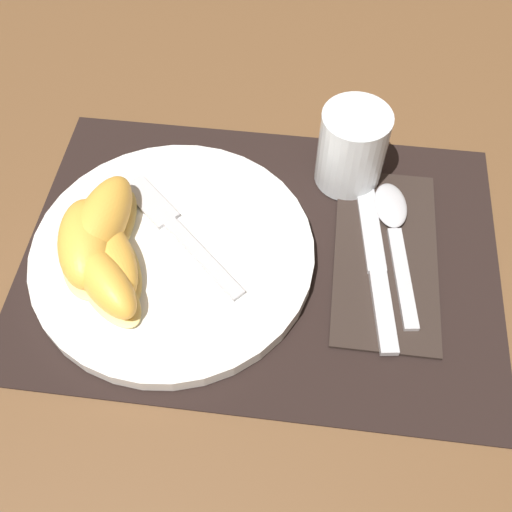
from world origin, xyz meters
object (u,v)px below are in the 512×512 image
at_px(spoon, 394,223).
at_px(citrus_wedge_2, 109,259).
at_px(juice_glass, 351,152).
at_px(knife, 375,258).
at_px(citrus_wedge_3, 104,281).
at_px(citrus_wedge_1, 86,245).
at_px(plate, 173,253).
at_px(fork, 174,227).
at_px(citrus_wedge_0, 100,227).

bearing_deg(spoon, citrus_wedge_2, -161.26).
height_order(juice_glass, knife, juice_glass).
bearing_deg(citrus_wedge_2, citrus_wedge_3, -83.09).
bearing_deg(citrus_wedge_1, citrus_wedge_2, -22.70).
height_order(plate, fork, fork).
height_order(citrus_wedge_1, citrus_wedge_3, citrus_wedge_1).
xyz_separation_m(plate, juice_glass, (0.17, 0.13, 0.03)).
bearing_deg(citrus_wedge_3, citrus_wedge_0, 107.97).
height_order(plate, knife, plate).
xyz_separation_m(spoon, citrus_wedge_2, (-0.27, -0.09, 0.02)).
bearing_deg(plate, citrus_wedge_1, -166.83).
xyz_separation_m(plate, citrus_wedge_2, (-0.05, -0.03, 0.02)).
bearing_deg(citrus_wedge_2, fork, 46.40).
bearing_deg(juice_glass, plate, -142.63).
height_order(juice_glass, citrus_wedge_1, juice_glass).
xyz_separation_m(plate, spoon, (0.22, 0.06, -0.00)).
relative_size(plate, citrus_wedge_3, 2.75).
height_order(knife, citrus_wedge_2, citrus_wedge_2).
xyz_separation_m(plate, knife, (0.20, 0.02, -0.00)).
height_order(citrus_wedge_1, citrus_wedge_2, citrus_wedge_1).
bearing_deg(juice_glass, citrus_wedge_2, -144.83).
bearing_deg(spoon, citrus_wedge_3, -156.33).
bearing_deg(knife, citrus_wedge_0, -176.59).
xyz_separation_m(spoon, citrus_wedge_3, (-0.27, -0.12, 0.03)).
bearing_deg(plate, juice_glass, 37.37).
relative_size(spoon, citrus_wedge_1, 1.50).
bearing_deg(citrus_wedge_0, spoon, 11.88).
relative_size(plate, citrus_wedge_2, 2.31).
bearing_deg(citrus_wedge_0, juice_glass, 27.70).
distance_m(juice_glass, citrus_wedge_2, 0.27).
xyz_separation_m(citrus_wedge_1, citrus_wedge_3, (0.03, -0.04, -0.00)).
distance_m(knife, citrus_wedge_1, 0.28).
relative_size(knife, spoon, 1.25).
distance_m(spoon, citrus_wedge_0, 0.29).
distance_m(knife, citrus_wedge_0, 0.27).
distance_m(fork, citrus_wedge_1, 0.09).
height_order(juice_glass, spoon, juice_glass).
xyz_separation_m(knife, citrus_wedge_3, (-0.25, -0.07, 0.03)).
relative_size(spoon, fork, 1.19).
relative_size(citrus_wedge_0, citrus_wedge_2, 1.08).
xyz_separation_m(citrus_wedge_0, citrus_wedge_1, (-0.01, -0.02, -0.00)).
distance_m(plate, juice_glass, 0.21).
bearing_deg(juice_glass, citrus_wedge_0, -152.30).
distance_m(juice_glass, citrus_wedge_0, 0.27).
height_order(spoon, citrus_wedge_2, citrus_wedge_2).
distance_m(juice_glass, fork, 0.20).
bearing_deg(citrus_wedge_1, spoon, 15.59).
height_order(plate, citrus_wedge_1, citrus_wedge_1).
relative_size(plate, juice_glass, 3.11).
relative_size(juice_glass, spoon, 0.52).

